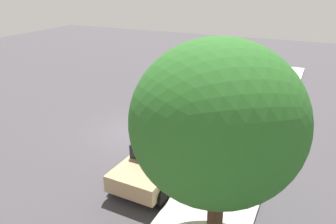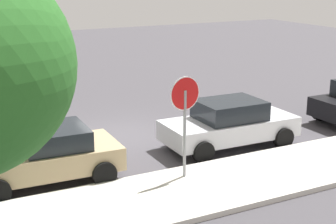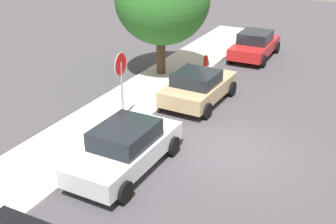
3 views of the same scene
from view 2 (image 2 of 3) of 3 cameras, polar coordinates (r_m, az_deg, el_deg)
The scene contains 5 objects.
ground_plane at distance 17.01m, azimuth -5.07°, elevation -2.70°, with size 60.00×60.00×0.00m, color #423F44.
sidewalk_curb at distance 12.88m, azimuth 3.45°, elevation -8.52°, with size 32.00×2.77×0.14m, color beige.
stop_sign at distance 12.85m, azimuth 1.88°, elevation 0.29°, with size 0.86×0.09×2.77m.
parked_car_silver at distance 15.89m, azimuth 6.82°, elevation -1.28°, with size 4.22×2.01×1.47m.
parked_car_tan at distance 13.62m, azimuth -13.34°, elevation -4.63°, with size 3.90×2.21×1.42m.
Camera 2 is at (6.10, 14.96, 5.33)m, focal length 55.00 mm.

